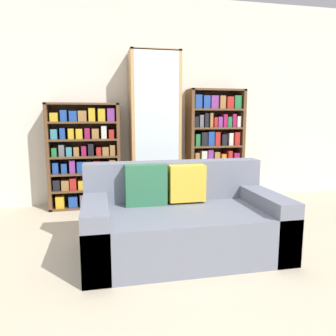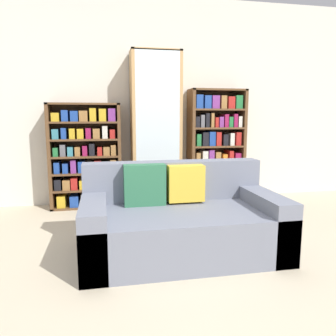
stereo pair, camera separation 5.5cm
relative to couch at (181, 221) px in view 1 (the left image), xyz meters
name	(u,v)px [view 1 (the left image)]	position (x,y,z in m)	size (l,w,h in m)	color
ground_plane	(203,287)	(-0.01, -0.63, -0.27)	(16.00, 16.00, 0.00)	beige
wall_back	(148,102)	(-0.01, 1.83, 1.08)	(6.50, 0.06, 2.70)	silver
couch	(181,221)	(0.00, 0.00, 0.00)	(1.64, 0.92, 0.75)	slate
bookshelf_left	(85,157)	(-0.85, 1.62, 0.38)	(0.88, 0.32, 1.32)	brown
display_cabinet	(155,129)	(0.05, 1.61, 0.72)	(0.63, 0.36, 1.97)	tan
bookshelf_right	(215,146)	(0.88, 1.62, 0.49)	(0.75, 0.32, 1.51)	brown
wine_bottle	(215,209)	(0.56, 0.69, -0.12)	(0.07, 0.07, 0.35)	#143819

